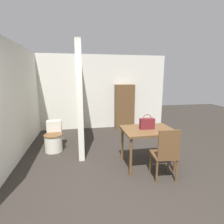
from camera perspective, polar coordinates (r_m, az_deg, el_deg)
name	(u,v)px	position (r m, az deg, el deg)	size (l,w,h in m)	color
ground_plane	(124,201)	(2.85, 4.09, -26.94)	(16.00, 16.00, 0.00)	#2D2823
wall_back	(97,92)	(6.06, -4.96, 6.43)	(4.81, 0.12, 2.50)	silver
wall_left	(15,101)	(4.32, -29.13, 3.04)	(0.12, 4.79, 2.50)	silver
partition_wall	(80,97)	(4.76, -10.51, 4.94)	(0.12, 2.44, 2.50)	silver
dining_table	(148,134)	(3.53, 11.58, -6.94)	(0.99, 0.76, 0.77)	brown
wooden_chair	(166,153)	(3.21, 17.09, -12.59)	(0.44, 0.44, 0.93)	brown
toilet	(54,139)	(4.53, -18.50, -8.39)	(0.43, 0.58, 0.70)	silver
handbag	(147,123)	(3.47, 11.37, -3.68)	(0.28, 0.11, 0.30)	maroon
wooden_cabinet	(124,107)	(6.04, 4.06, 1.72)	(0.64, 0.37, 1.52)	brown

